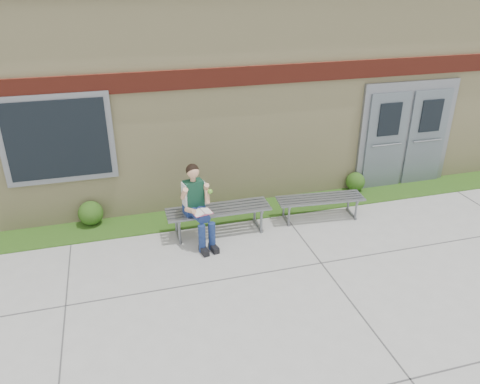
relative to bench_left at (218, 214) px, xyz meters
name	(u,v)px	position (x,y,z in m)	size (l,w,h in m)	color
ground	(274,292)	(0.39, -1.95, -0.38)	(80.00, 80.00, 0.00)	#9E9E99
grass_strip	(230,212)	(0.39, 0.65, -0.37)	(16.00, 0.80, 0.02)	#2C4F15
school_building	(194,72)	(0.39, 4.04, 1.73)	(16.20, 6.22, 4.20)	beige
bench_left	(218,214)	(0.00, 0.00, 0.00)	(1.87, 0.53, 0.49)	slate
bench_right	(320,202)	(2.00, 0.00, -0.04)	(1.70, 0.61, 0.43)	slate
girl	(197,204)	(-0.41, -0.21, 0.37)	(0.55, 0.87, 1.42)	navy
shrub_mid	(91,213)	(-2.25, 0.90, -0.13)	(0.46, 0.46, 0.46)	#2C4F15
shrub_east	(355,182)	(3.25, 0.90, -0.15)	(0.41, 0.41, 0.41)	#2C4F15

